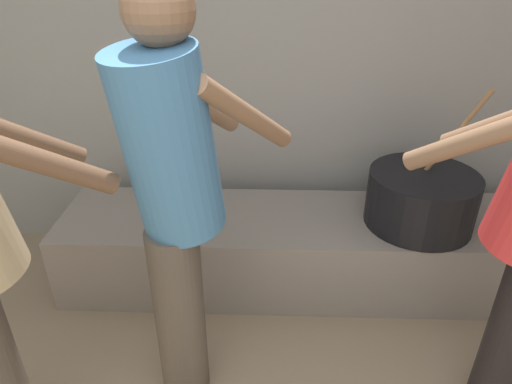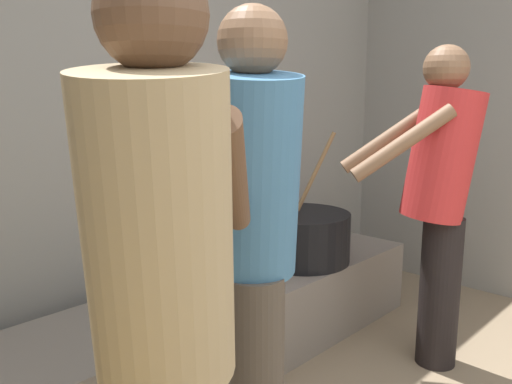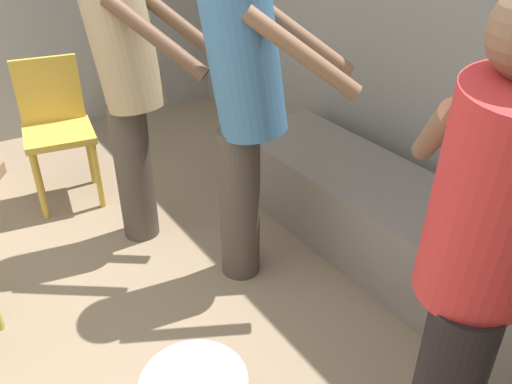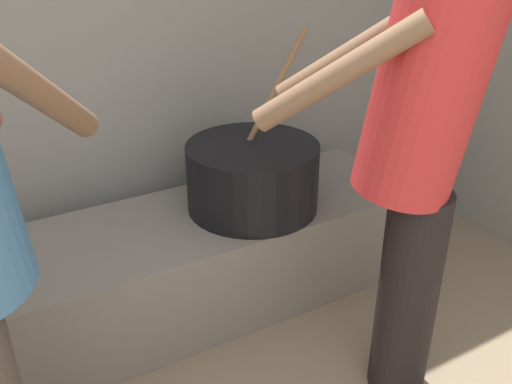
{
  "view_description": "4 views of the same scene",
  "coord_description": "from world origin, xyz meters",
  "px_view_note": "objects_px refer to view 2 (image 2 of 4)",
  "views": [
    {
      "loc": [
        0.31,
        -0.02,
        1.7
      ],
      "look_at": [
        0.26,
        1.7,
        0.77
      ],
      "focal_mm": 31.92,
      "sensor_mm": 36.0,
      "label": 1
    },
    {
      "loc": [
        -1.24,
        0.2,
        1.39
      ],
      "look_at": [
        0.4,
        1.74,
        0.96
      ],
      "focal_mm": 37.41,
      "sensor_mm": 36.0,
      "label": 2
    },
    {
      "loc": [
        1.81,
        0.2,
        1.76
      ],
      "look_at": [
        0.29,
        1.21,
        0.67
      ],
      "focal_mm": 36.47,
      "sensor_mm": 36.0,
      "label": 3
    },
    {
      "loc": [
        0.05,
        0.2,
        1.54
      ],
      "look_at": [
        0.8,
        1.5,
        0.79
      ],
      "focal_mm": 39.22,
      "sensor_mm": 36.0,
      "label": 4
    }
  ],
  "objects_px": {
    "cooking_pot_main": "(302,237)",
    "cook_in_blue_shirt": "(253,228)",
    "cook_in_tan_shirt": "(162,311)",
    "cook_in_red_shirt": "(440,189)"
  },
  "relations": [
    {
      "from": "cooking_pot_main",
      "to": "cook_in_red_shirt",
      "type": "bearing_deg",
      "value": -78.54
    },
    {
      "from": "cooking_pot_main",
      "to": "cook_in_red_shirt",
      "type": "distance_m",
      "value": 0.82
    },
    {
      "from": "cooking_pot_main",
      "to": "cook_in_red_shirt",
      "type": "height_order",
      "value": "cook_in_red_shirt"
    },
    {
      "from": "cook_in_tan_shirt",
      "to": "cook_in_blue_shirt",
      "type": "bearing_deg",
      "value": 27.11
    },
    {
      "from": "cook_in_blue_shirt",
      "to": "cook_in_red_shirt",
      "type": "bearing_deg",
      "value": -3.22
    },
    {
      "from": "cook_in_blue_shirt",
      "to": "cook_in_tan_shirt",
      "type": "height_order",
      "value": "cook_in_blue_shirt"
    },
    {
      "from": "cook_in_blue_shirt",
      "to": "cook_in_red_shirt",
      "type": "distance_m",
      "value": 1.25
    },
    {
      "from": "cook_in_red_shirt",
      "to": "cook_in_tan_shirt",
      "type": "relative_size",
      "value": 0.98
    },
    {
      "from": "cooking_pot_main",
      "to": "cook_in_tan_shirt",
      "type": "height_order",
      "value": "cook_in_tan_shirt"
    },
    {
      "from": "cooking_pot_main",
      "to": "cook_in_blue_shirt",
      "type": "distance_m",
      "value": 1.34
    }
  ]
}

